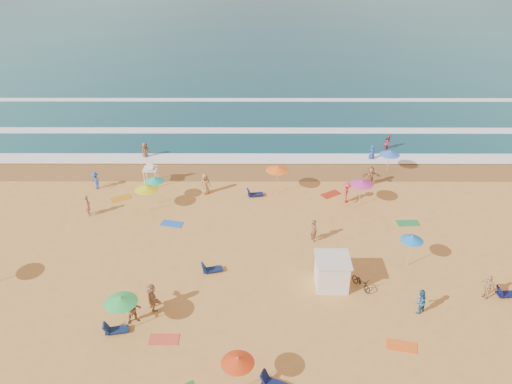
{
  "coord_description": "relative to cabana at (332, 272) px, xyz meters",
  "views": [
    {
      "loc": [
        -2.17,
        -28.69,
        21.37
      ],
      "look_at": [
        -2.25,
        6.0,
        1.5
      ],
      "focal_mm": 35.0,
      "sensor_mm": 36.0,
      "label": 1
    }
  ],
  "objects": [
    {
      "name": "cabana",
      "position": [
        0.0,
        0.0,
        0.0
      ],
      "size": [
        2.0,
        2.0,
        2.0
      ],
      "primitive_type": "cube",
      "color": "silver",
      "rests_on": "ground"
    },
    {
      "name": "lifeguard_stand",
      "position": [
        -14.12,
        13.48,
        0.05
      ],
      "size": [
        1.2,
        1.2,
        2.1
      ],
      "primitive_type": null,
      "color": "white",
      "rests_on": "ground"
    },
    {
      "name": "loungers",
      "position": [
        4.74,
        -0.05,
        -0.83
      ],
      "size": [
        44.32,
        21.62,
        0.34
      ],
      "color": "#102151",
      "rests_on": "ground"
    },
    {
      "name": "beachgoers",
      "position": [
        -4.88,
        7.69,
        -0.15
      ],
      "size": [
        40.23,
        25.34,
        2.13
      ],
      "color": "brown",
      "rests_on": "ground"
    },
    {
      "name": "bicycle",
      "position": [
        1.9,
        -0.3,
        -0.56
      ],
      "size": [
        1.37,
        1.75,
        0.89
      ],
      "primitive_type": "imported",
      "rotation": [
        0.0,
        0.0,
        0.54
      ],
      "color": "black",
      "rests_on": "ground"
    },
    {
      "name": "wet_sand",
      "position": [
        -2.64,
        16.02,
        -0.99
      ],
      "size": [
        220.0,
        220.0,
        0.0
      ],
      "primitive_type": "plane",
      "color": "olive",
      "rests_on": "ground"
    },
    {
      "name": "beach_umbrellas",
      "position": [
        0.13,
        4.26,
        1.16
      ],
      "size": [
        66.83,
        28.7,
        0.79
      ],
      "color": "teal",
      "rests_on": "ground"
    },
    {
      "name": "ground",
      "position": [
        -2.64,
        3.52,
        -1.0
      ],
      "size": [
        220.0,
        220.0,
        0.0
      ],
      "primitive_type": "plane",
      "color": "gold",
      "rests_on": "ground"
    },
    {
      "name": "surf_foam",
      "position": [
        -2.64,
        24.84,
        -0.9
      ],
      "size": [
        200.0,
        18.7,
        0.05
      ],
      "color": "white",
      "rests_on": "ground"
    },
    {
      "name": "towels",
      "position": [
        -3.07,
        1.86,
        -0.98
      ],
      "size": [
        41.94,
        22.32,
        0.03
      ],
      "color": "#B21626",
      "rests_on": "ground"
    },
    {
      "name": "cabana_roof",
      "position": [
        0.0,
        -0.0,
        1.06
      ],
      "size": [
        2.2,
        2.2,
        0.12
      ],
      "primitive_type": "cube",
      "color": "silver",
      "rests_on": "cabana"
    },
    {
      "name": "ocean",
      "position": [
        -2.64,
        87.52,
        -1.0
      ],
      "size": [
        220.0,
        140.0,
        0.18
      ],
      "primitive_type": "cube",
      "color": "#0C4756",
      "rests_on": "ground"
    }
  ]
}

